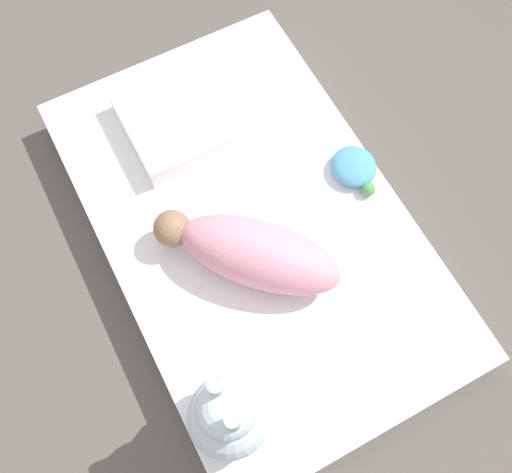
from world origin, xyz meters
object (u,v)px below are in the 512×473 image
(turtle_plush, at_px, (355,168))
(pillow, at_px, (177,120))
(swaddled_baby, at_px, (253,253))
(bunny_plush, at_px, (228,415))

(turtle_plush, bearing_deg, pillow, -134.55)
(turtle_plush, bearing_deg, swaddled_baby, -73.78)
(swaddled_baby, xyz_separation_m, turtle_plush, (-0.12, 0.40, -0.06))
(pillow, bearing_deg, bunny_plush, -16.64)
(turtle_plush, bearing_deg, bunny_plush, -54.48)
(swaddled_baby, relative_size, bunny_plush, 1.23)
(swaddled_baby, height_order, bunny_plush, bunny_plush)
(swaddled_baby, height_order, turtle_plush, swaddled_baby)
(pillow, bearing_deg, swaddled_baby, -0.70)
(pillow, height_order, bunny_plush, bunny_plush)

